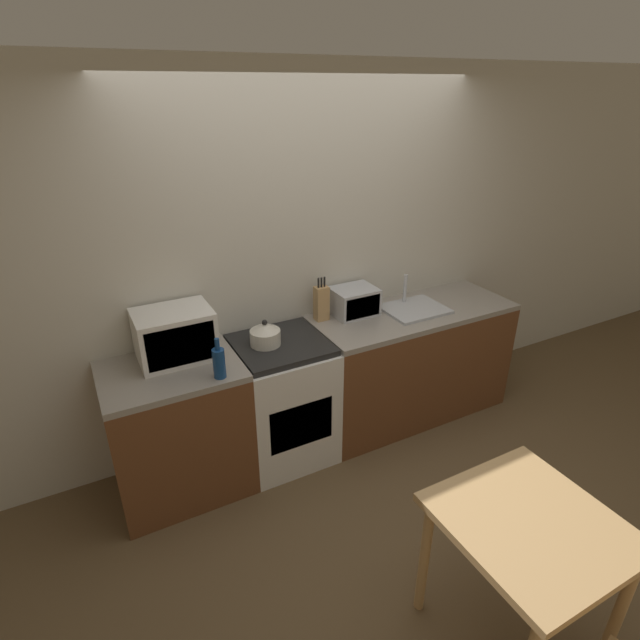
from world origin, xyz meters
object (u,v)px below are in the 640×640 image
at_px(kettle, 265,334).
at_px(dining_table, 528,540).
at_px(toaster_oven, 354,301).
at_px(bottle, 219,362).
at_px(stove_range, 282,400).
at_px(microwave, 175,335).

relative_size(kettle, dining_table, 0.27).
height_order(toaster_oven, dining_table, toaster_oven).
bearing_deg(bottle, kettle, 32.82).
bearing_deg(stove_range, kettle, 168.46).
bearing_deg(toaster_oven, bottle, -161.26).
relative_size(kettle, microwave, 0.43).
distance_m(microwave, bottle, 0.39).
xyz_separation_m(microwave, dining_table, (1.05, -1.85, -0.43)).
height_order(microwave, bottle, microwave).
bearing_deg(dining_table, stove_range, 103.35).
distance_m(kettle, toaster_oven, 0.77).
distance_m(microwave, toaster_oven, 1.31).
bearing_deg(dining_table, kettle, 106.11).
distance_m(stove_range, microwave, 0.89).
bearing_deg(toaster_oven, dining_table, -97.60).
bearing_deg(microwave, kettle, -10.09).
xyz_separation_m(bottle, toaster_oven, (1.14, 0.39, 0.00)).
xyz_separation_m(microwave, bottle, (0.16, -0.35, -0.06)).
distance_m(bottle, dining_table, 1.79).
relative_size(toaster_oven, dining_table, 0.43).
xyz_separation_m(bottle, dining_table, (0.89, -1.50, -0.37)).
relative_size(stove_range, microwave, 1.97).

